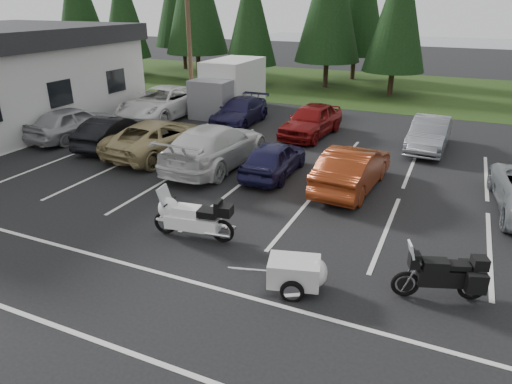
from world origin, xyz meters
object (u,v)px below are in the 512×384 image
Objects in this scene: utility_pole at (188,27)px; car_far_2 at (311,120)px; car_near_3 at (216,146)px; car_far_0 at (162,103)px; cargo_trailer at (294,275)px; car_near_1 at (113,132)px; car_near_4 at (274,158)px; car_far_3 at (429,134)px; car_near_2 at (160,137)px; touring_motorcycle at (193,214)px; box_truck at (226,87)px; car_near_5 at (352,168)px; car_far_1 at (240,112)px; car_near_0 at (73,122)px; adventure_motorcycle at (441,271)px.

utility_pole is 9.34m from car_far_2.
car_far_0 is (-6.64, 5.87, 0.00)m from car_near_3.
car_near_1 is at bearing 132.52° from cargo_trailer.
car_far_3 is (5.02, 5.76, 0.05)m from car_near_4.
cargo_trailer is (-1.82, -12.44, -0.32)m from car_far_3.
car_far_0 reaches higher than car_near_2.
touring_motorcycle is at bearing -83.32° from car_far_2.
touring_motorcycle is at bearing -65.76° from box_truck.
car_near_3 is 5.48m from car_near_5.
car_near_5 is 13.53m from car_far_0.
car_near_4 is at bearing -56.44° from car_far_1.
car_near_0 is 1.06× the size of car_far_3.
car_far_2 is at bearing -10.78° from car_far_1.
car_near_0 is 11.34m from car_far_2.
car_near_3 is at bearing -104.62° from car_far_2.
car_near_1 is 5.64m from car_far_0.
box_truck reaches higher than car_far_3.
car_far_2 is 11.23m from touring_motorcycle.
box_truck is 1.33× the size of car_near_1.
car_far_3 is at bearing 66.68° from cargo_trailer.
utility_pole is at bearing 172.71° from car_far_3.
car_near_2 reaches higher than adventure_motorcycle.
car_far_3 is 12.57m from cargo_trailer.
car_far_3 is at bearing -157.54° from car_near_0.
box_truck reaches higher than car_near_3.
car_near_5 is at bearing -106.56° from car_far_3.
car_near_3 is at bearing -41.11° from car_far_0.
car_near_1 is at bearing -2.88° from car_near_3.
car_near_0 reaches higher than car_far_1.
car_near_5 is at bearing 101.05° from adventure_motorcycle.
car_near_1 reaches higher than car_far_1.
car_far_3 is at bearing 76.76° from adventure_motorcycle.
car_far_0 is at bearing -178.05° from car_far_3.
car_far_1 is (-2.06, 6.35, -0.16)m from car_near_3.
adventure_motorcycle is (16.79, -6.37, -0.08)m from car_near_0.
car_near_3 reaches higher than touring_motorcycle.
utility_pole is 1.98× the size of car_near_0.
car_far_0 reaches higher than car_near_0.
car_near_5 is at bearing -54.43° from car_far_2.
touring_motorcycle is at bearing -71.74° from car_far_1.
car_far_3 is at bearing -9.83° from utility_pole.
car_near_2 reaches higher than car_far_1.
car_near_4 is at bearing -179.36° from car_near_2.
car_far_2 is 12.92m from cargo_trailer.
adventure_motorcycle is (3.03, 1.00, 0.31)m from cargo_trailer.
touring_motorcycle is at bearing 113.66° from car_near_3.
box_truck is 15.49m from touring_motorcycle.
cargo_trailer is at bearing 156.27° from car_near_0.
box_truck is at bearing 107.49° from cargo_trailer.
car_near_2 is 0.88× the size of car_far_0.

